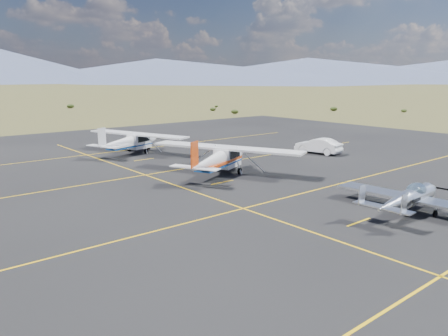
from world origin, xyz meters
name	(u,v)px	position (x,y,z in m)	size (l,w,h in m)	color
ground	(337,198)	(0.00, 0.00, 0.00)	(1600.00, 1600.00, 0.00)	#383D1C
apron	(258,177)	(0.00, 7.00, 0.00)	(72.00, 72.00, 0.02)	black
aircraft_low_wing	(410,198)	(0.25, -4.45, 0.93)	(6.44, 8.98, 1.95)	silver
aircraft_cessna	(219,158)	(-1.82, 9.28, 1.37)	(8.91, 11.69, 3.08)	silver
aircraft_plain	(130,141)	(-2.61, 21.80, 1.27)	(7.82, 11.10, 2.85)	white
sedan	(318,146)	(11.52, 10.65, 0.75)	(1.56, 4.47, 1.47)	white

